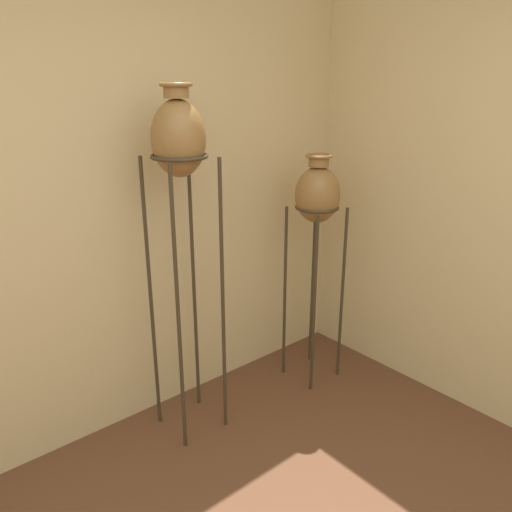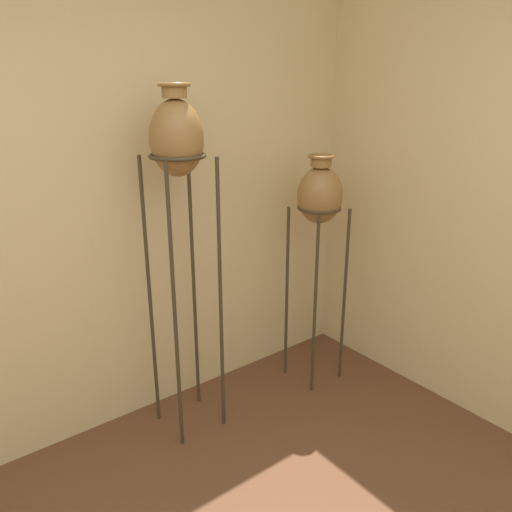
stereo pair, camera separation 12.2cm
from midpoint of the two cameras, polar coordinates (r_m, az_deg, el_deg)
name	(u,v)px [view 2 (the right image)]	position (r m, az deg, el deg)	size (l,w,h in m)	color
wall_back	(35,202)	(2.61, -22.75, 5.67)	(8.00, 0.06, 2.70)	#D1B784
vase_stand_tall	(177,151)	(2.51, -7.59, 11.76)	(0.30, 0.30, 1.90)	#382D1E
vase_stand_medium	(319,201)	(3.07, 8.40, 6.25)	(0.28, 0.28, 1.49)	#382D1E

